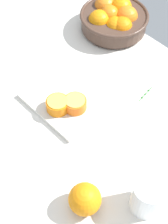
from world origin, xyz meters
The scene contains 8 objects.
ground_plane centered at (0.00, 0.00, -1.50)cm, with size 146.99×89.56×3.00cm, color silver.
fruit_bowl centered at (-26.25, 37.91, 4.87)cm, with size 26.21×26.21×10.60cm.
second_glass centered at (29.75, -7.39, 4.86)cm, with size 8.64×8.64×10.81cm.
cutting_board centered at (-10.97, -2.42, 0.77)cm, with size 25.18×15.39×1.53cm, color beige.
orange_half_0 centered at (-9.60, -4.34, 3.48)cm, with size 7.26×7.26×3.96cm.
orange_half_1 centered at (-6.23, 0.43, 3.45)cm, with size 7.20×7.20×3.90cm.
loose_orange_0 centered at (19.24, -19.33, 4.32)cm, with size 8.64×8.64×8.64cm, color orange.
herb_sprig_0 centered at (4.52, 21.68, 0.25)cm, with size 1.40×7.76×0.82cm.
Camera 1 is at (44.73, -43.05, 87.46)cm, focal length 54.91 mm.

